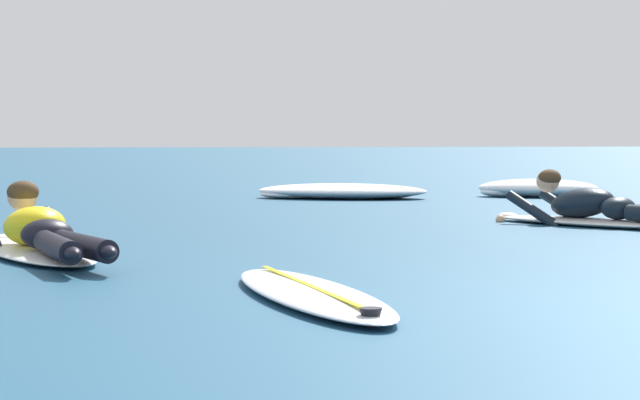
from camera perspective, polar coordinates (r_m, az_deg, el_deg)
name	(u,v)px	position (r m, az deg, el deg)	size (l,w,h in m)	color
ground_plane	(369,202)	(15.71, 2.09, -0.10)	(120.00, 120.00, 0.00)	navy
surfer_near	(40,238)	(8.93, -11.90, -1.59)	(1.18, 2.63, 0.55)	white
surfer_far	(598,210)	(11.92, 11.80, -0.43)	(1.66, 2.32, 0.55)	white
drifting_surfboard	(311,294)	(6.53, -0.38, -4.03)	(0.77, 2.33, 0.16)	silver
whitewater_front	(342,191)	(16.64, 0.97, 0.37)	(2.39, 1.78, 0.19)	white
whitewater_mid_right	(538,189)	(17.25, 9.31, 0.49)	(1.73, 1.36, 0.23)	white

